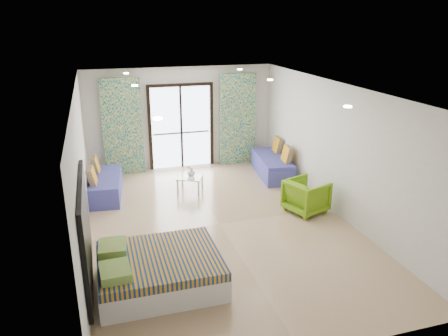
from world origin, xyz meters
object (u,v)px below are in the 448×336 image
object	(u,v)px
coffee_table	(190,178)
daybed_right	(273,165)
daybed_left	(105,185)
bed	(158,270)
armchair	(306,194)

from	to	relation	value
coffee_table	daybed_right	bearing A→B (deg)	11.87
daybed_left	daybed_right	bearing A→B (deg)	8.69
bed	coffee_table	distance (m)	3.85
bed	daybed_right	distance (m)	5.46
coffee_table	daybed_left	bearing A→B (deg)	171.88
bed	daybed_left	bearing A→B (deg)	99.31
bed	armchair	bearing A→B (deg)	28.11
daybed_right	coffee_table	bearing A→B (deg)	-161.11
daybed_left	coffee_table	world-z (taller)	daybed_left
daybed_right	armchair	xyz separation A→B (m)	(-0.20, -2.30, 0.11)
daybed_right	armchair	size ratio (longest dim) A/B	2.43
daybed_left	daybed_right	distance (m)	4.24
daybed_right	coffee_table	size ratio (longest dim) A/B	2.54
daybed_left	daybed_right	size ratio (longest dim) A/B	0.93
coffee_table	bed	bearing A→B (deg)	-109.57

